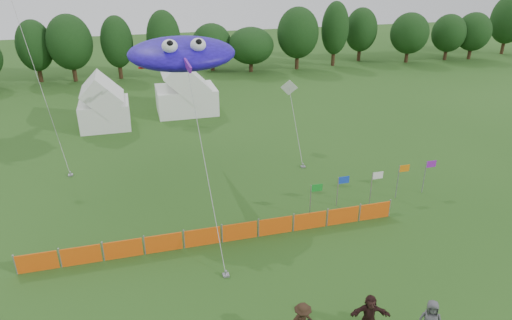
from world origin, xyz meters
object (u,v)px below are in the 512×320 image
object	(u,v)px
tent_left	(104,106)
stingray_kite	(182,52)
barrier_fence	(221,234)
spectator_f	(369,313)
tent_right	(186,92)

from	to	relation	value
tent_left	stingray_kite	size ratio (longest dim) A/B	0.24
barrier_fence	spectator_f	size ratio (longest dim) A/B	11.56
tent_right	stingray_kite	world-z (taller)	stingray_kite
barrier_fence	spectator_f	world-z (taller)	spectator_f
barrier_fence	spectator_f	bearing A→B (deg)	-59.71
tent_left	barrier_fence	bearing A→B (deg)	-72.97
barrier_fence	stingray_kite	distance (m)	10.83
tent_right	stingray_kite	bearing A→B (deg)	-96.87
tent_left	barrier_fence	size ratio (longest dim) A/B	0.21
tent_right	barrier_fence	world-z (taller)	tent_right
spectator_f	stingray_kite	bearing A→B (deg)	124.81
tent_left	tent_right	size ratio (longest dim) A/B	0.75
tent_left	spectator_f	distance (m)	30.14
tent_left	tent_right	bearing A→B (deg)	15.91
tent_right	barrier_fence	distance (m)	22.66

